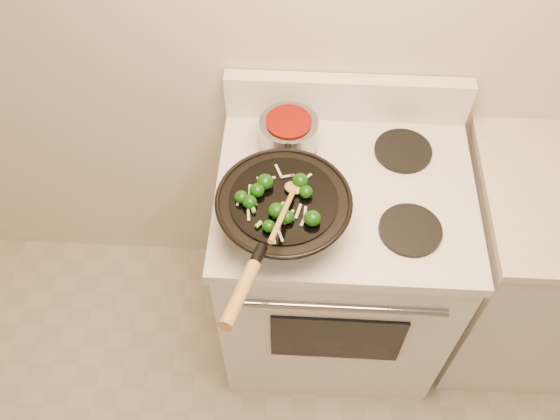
{
  "coord_description": "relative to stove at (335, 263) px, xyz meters",
  "views": [
    {
      "loc": [
        -0.2,
        0.06,
        2.32
      ],
      "look_at": [
        -0.25,
        1.0,
        1.02
      ],
      "focal_mm": 38.0,
      "sensor_mm": 36.0,
      "label": 1
    }
  ],
  "objects": [
    {
      "name": "saucepan",
      "position": [
        -0.18,
        0.15,
        0.52
      ],
      "size": [
        0.18,
        0.29,
        0.11
      ],
      "color": "gray",
      "rests_on": "stove"
    },
    {
      "name": "stirfry",
      "position": [
        -0.19,
        -0.17,
        0.59
      ],
      "size": [
        0.23,
        0.27,
        0.04
      ],
      "color": "#0F3A09",
      "rests_on": "wok"
    },
    {
      "name": "stove",
      "position": [
        0.0,
        0.0,
        0.0
      ],
      "size": [
        0.78,
        0.67,
        1.08
      ],
      "color": "white",
      "rests_on": "ground"
    },
    {
      "name": "wok",
      "position": [
        -0.18,
        -0.16,
        0.53
      ],
      "size": [
        0.37,
        0.61,
        0.21
      ],
      "color": "black",
      "rests_on": "stove"
    },
    {
      "name": "wooden_spoon",
      "position": [
        -0.17,
        -0.19,
        0.61
      ],
      "size": [
        0.09,
        0.26,
        0.09
      ],
      "color": "#A67B41",
      "rests_on": "wok"
    }
  ]
}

